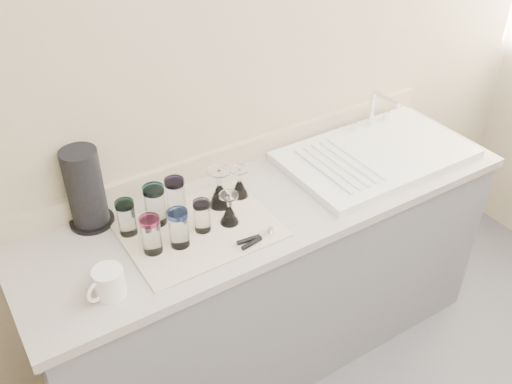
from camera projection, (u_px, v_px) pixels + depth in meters
counter_unit at (270, 278)px, 2.55m from camera, size 2.06×0.62×0.90m
sink_unit at (376, 154)px, 2.51m from camera, size 0.82×0.50×0.22m
dish_towel at (200, 230)px, 2.11m from camera, size 0.55×0.42×0.01m
tumbler_teal at (126, 217)px, 2.05m from camera, size 0.07×0.07×0.14m
tumbler_cyan at (155, 205)px, 2.10m from camera, size 0.08×0.08×0.16m
tumbler_purple at (176, 196)px, 2.15m from camera, size 0.08×0.08×0.15m
tumbler_magenta at (151, 234)px, 1.97m from camera, size 0.07×0.07×0.14m
tumbler_blue at (179, 228)px, 2.00m from camera, size 0.07×0.07×0.15m
tumbler_lavender at (202, 216)px, 2.07m from camera, size 0.06×0.06×0.13m
goblet_back_left at (220, 193)px, 2.20m from camera, size 0.09×0.09×0.16m
goblet_back_right at (240, 186)px, 2.26m from camera, size 0.07×0.07×0.13m
goblet_front_left at (229, 213)px, 2.12m from camera, size 0.07×0.07×0.13m
can_opener at (256, 239)px, 2.05m from camera, size 0.14×0.05×0.02m
white_mug at (108, 283)px, 1.82m from camera, size 0.15×0.13×0.10m
paper_towel_roll at (85, 189)px, 2.07m from camera, size 0.17×0.17×0.31m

